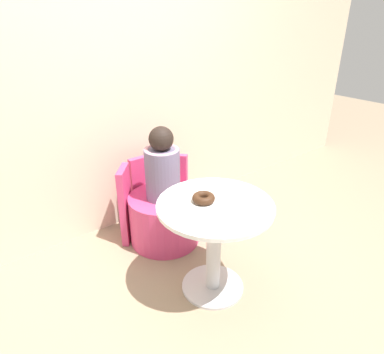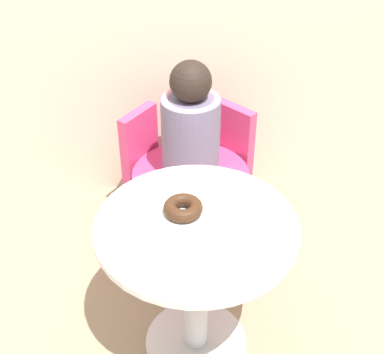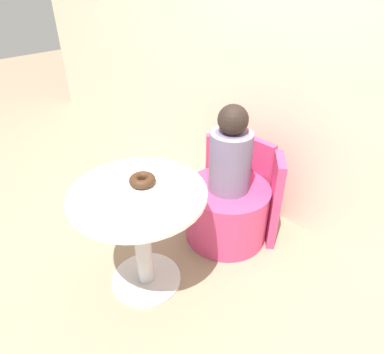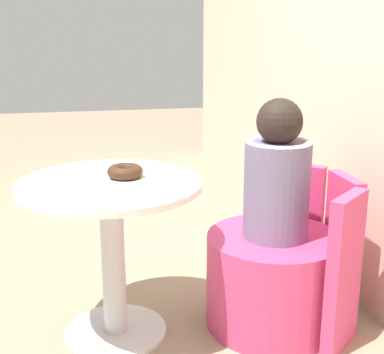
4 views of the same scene
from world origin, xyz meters
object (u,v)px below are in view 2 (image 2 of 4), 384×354
tub_chair (191,205)px  child_figure (191,126)px  round_table (196,263)px  donut (183,208)px

tub_chair → child_figure: 0.44m
round_table → tub_chair: 0.69m
round_table → tub_chair: bearing=85.6°
tub_chair → donut: bearing=-98.7°
child_figure → donut: (-0.09, -0.57, 0.03)m
child_figure → donut: bearing=-98.7°
child_figure → donut: 0.58m
round_table → tub_chair: size_ratio=1.28×
round_table → donut: bearing=122.8°
child_figure → round_table: bearing=-94.4°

